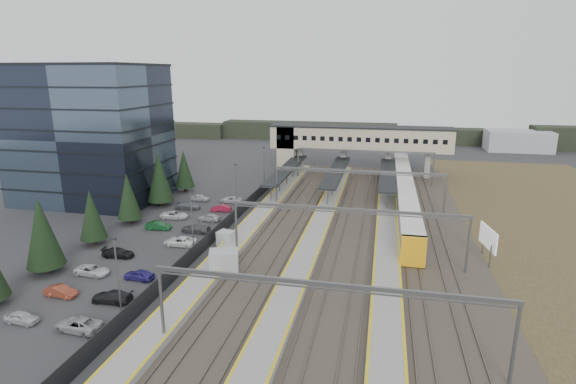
% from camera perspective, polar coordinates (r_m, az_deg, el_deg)
% --- Properties ---
extents(ground, '(220.00, 220.00, 0.00)m').
position_cam_1_polar(ground, '(65.71, -2.62, -5.38)').
color(ground, '#2B2B2D').
rests_on(ground, ground).
extents(office_building, '(24.30, 18.30, 24.30)m').
position_cam_1_polar(office_building, '(88.99, -23.81, 6.85)').
color(office_building, '#3B4C5E').
rests_on(office_building, ground).
extents(conifer_row, '(4.42, 49.82, 9.50)m').
position_cam_1_polar(conifer_row, '(69.68, -21.30, -1.04)').
color(conifer_row, black).
rests_on(conifer_row, ground).
extents(car_park, '(10.58, 44.69, 1.28)m').
position_cam_1_polar(car_park, '(64.56, -15.63, -5.75)').
color(car_park, '#BBBAC0').
rests_on(car_park, ground).
extents(lampposts, '(0.50, 53.25, 8.07)m').
position_cam_1_polar(lampposts, '(67.87, -8.94, -1.03)').
color(lampposts, slate).
rests_on(lampposts, ground).
extents(fence, '(0.08, 90.00, 2.00)m').
position_cam_1_polar(fence, '(71.70, -6.65, -2.86)').
color(fence, '#26282B').
rests_on(fence, ground).
extents(relay_cabin_near, '(3.91, 3.34, 2.77)m').
position_cam_1_polar(relay_cabin_near, '(53.56, -8.13, -8.80)').
color(relay_cabin_near, '#A0A2A5').
rests_on(relay_cabin_near, ground).
extents(relay_cabin_far, '(2.47, 2.21, 1.95)m').
position_cam_1_polar(relay_cabin_far, '(62.00, -7.87, -5.82)').
color(relay_cabin_far, '#A0A2A5').
rests_on(relay_cabin_far, ground).
extents(rail_corridor, '(34.00, 90.00, 0.92)m').
position_cam_1_polar(rail_corridor, '(68.67, 6.03, -4.28)').
color(rail_corridor, '#343027').
rests_on(rail_corridor, ground).
extents(canopies, '(23.10, 30.00, 3.28)m').
position_cam_1_polar(canopies, '(89.02, 6.15, 2.62)').
color(canopies, black).
rests_on(canopies, ground).
extents(footbridge, '(40.40, 6.40, 11.20)m').
position_cam_1_polar(footbridge, '(102.94, 7.51, 6.53)').
color(footbridge, tan).
rests_on(footbridge, ground).
extents(gantries, '(28.40, 62.28, 7.17)m').
position_cam_1_polar(gantries, '(64.88, 8.31, -0.23)').
color(gantries, slate).
rests_on(gantries, ground).
extents(train, '(2.98, 62.24, 3.75)m').
position_cam_1_polar(train, '(85.07, 14.55, 0.40)').
color(train, silver).
rests_on(train, ground).
extents(billboard, '(1.02, 5.25, 4.37)m').
position_cam_1_polar(billboard, '(61.07, 24.06, -5.45)').
color(billboard, slate).
rests_on(billboard, ground).
extents(treeline_far, '(170.00, 19.00, 7.00)m').
position_cam_1_polar(treeline_far, '(153.31, 15.11, 7.01)').
color(treeline_far, black).
rests_on(treeline_far, ground).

